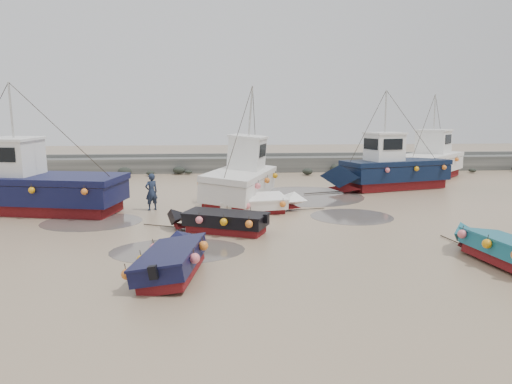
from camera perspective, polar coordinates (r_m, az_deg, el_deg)
ground at (r=20.44m, az=2.19°, el=-4.57°), size 120.00×120.00×0.00m
seawall at (r=41.99m, az=-1.67°, el=3.20°), size 60.00×4.92×1.50m
puddle_a at (r=17.87m, az=-8.94°, el=-6.61°), size 4.76×4.76×0.01m
puddle_b at (r=23.87m, az=10.86°, el=-2.76°), size 3.87×3.87×0.01m
puddle_c at (r=23.45m, az=-18.24°, el=-3.26°), size 4.44×4.44×0.01m
puddle_d at (r=29.58m, az=5.62°, el=-0.42°), size 6.86×6.86×0.01m
dinghy_1 at (r=15.26m, az=-9.08°, el=-7.16°), size 2.37×5.74×1.43m
dinghy_2 at (r=17.98m, az=26.20°, el=-5.52°), size 2.23×5.65×1.43m
dinghy_4 at (r=20.34m, az=-4.41°, el=-3.05°), size 5.32×3.12×1.43m
dinghy_5 at (r=24.25m, az=0.25°, el=-1.10°), size 5.60×2.27×1.43m
cabin_boat_0 at (r=26.68m, az=-24.68°, el=0.62°), size 11.37×5.14×6.22m
cabin_boat_1 at (r=26.72m, az=-1.61°, el=1.52°), size 4.84×9.91×6.22m
cabin_boat_2 at (r=32.90m, az=14.82°, el=2.61°), size 10.01×4.68×6.22m
cabin_boat_3 at (r=39.87m, az=19.40°, el=3.41°), size 8.28×8.87×6.22m
person at (r=25.55m, az=-11.80°, el=-2.04°), size 0.81×0.74×1.85m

